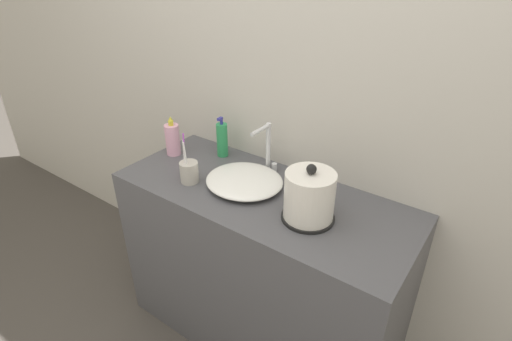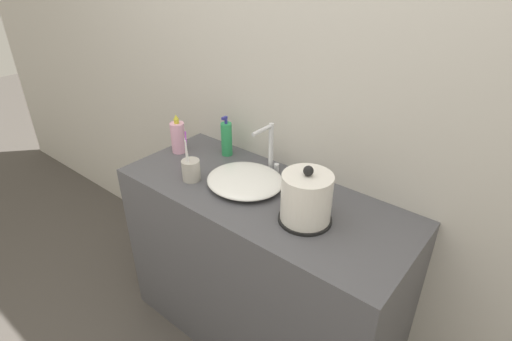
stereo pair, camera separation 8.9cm
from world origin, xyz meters
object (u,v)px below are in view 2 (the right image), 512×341
at_px(faucet, 270,146).
at_px(electric_kettle, 306,200).
at_px(lotion_bottle, 227,139).
at_px(shampoo_bottle, 178,137).
at_px(toothbrush_cup, 191,170).

height_order(faucet, electric_kettle, electric_kettle).
relative_size(faucet, lotion_bottle, 1.13).
relative_size(electric_kettle, shampoo_bottle, 1.18).
xyz_separation_m(faucet, lotion_bottle, (-0.27, -0.00, -0.04)).
height_order(electric_kettle, toothbrush_cup, electric_kettle).
bearing_deg(lotion_bottle, faucet, 0.02).
relative_size(lotion_bottle, shampoo_bottle, 1.02).
bearing_deg(shampoo_bottle, lotion_bottle, 31.98).
relative_size(faucet, toothbrush_cup, 1.01).
bearing_deg(faucet, lotion_bottle, -179.98).
bearing_deg(shampoo_bottle, faucet, 15.36).
bearing_deg(lotion_bottle, shampoo_bottle, -148.02).
distance_m(faucet, shampoo_bottle, 0.49).
xyz_separation_m(electric_kettle, shampoo_bottle, (-0.81, 0.09, -0.01)).
bearing_deg(lotion_bottle, electric_kettle, -19.74).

